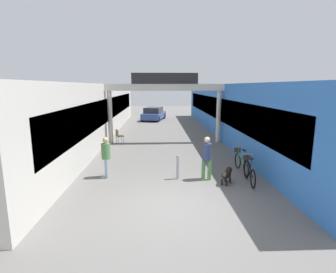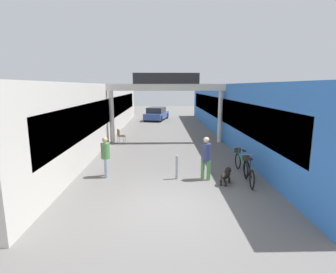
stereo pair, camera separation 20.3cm
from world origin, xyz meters
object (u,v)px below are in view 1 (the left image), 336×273
pedestrian_with_dog (207,155)px  bicycle_green_second (241,161)px  bicycle_black_nearest (249,170)px  cafe_chair_wood_nearer (119,135)px  dog_on_leash (227,174)px  bollard_post_metal (178,167)px  pedestrian_companion (106,155)px  parked_car_blue (154,114)px

pedestrian_with_dog → bicycle_green_second: bearing=28.5°
bicycle_black_nearest → bicycle_green_second: (0.10, 1.21, 0.00)m
cafe_chair_wood_nearer → pedestrian_with_dog: bearing=-56.7°
dog_on_leash → bollard_post_metal: 1.83m
pedestrian_with_dog → cafe_chair_wood_nearer: pedestrian_with_dog is taller
pedestrian_companion → bollard_post_metal: size_ratio=1.67×
pedestrian_companion → parked_car_blue: (1.61, 17.46, -0.25)m
pedestrian_with_dog → bollard_post_metal: 1.18m
dog_on_leash → pedestrian_with_dog: bearing=145.0°
pedestrian_companion → parked_car_blue: pedestrian_companion is taller
dog_on_leash → parked_car_blue: size_ratio=0.18×
dog_on_leash → cafe_chair_wood_nearer: bearing=125.3°
cafe_chair_wood_nearer → dog_on_leash: bearing=-54.7°
bicycle_green_second → pedestrian_with_dog: bearing=-151.5°
cafe_chair_wood_nearer → parked_car_blue: 11.63m
pedestrian_with_dog → dog_on_leash: (0.66, -0.46, -0.58)m
pedestrian_with_dog → dog_on_leash: pedestrian_with_dog is taller
dog_on_leash → bicycle_black_nearest: bicycle_black_nearest is taller
bicycle_black_nearest → pedestrian_with_dog: bearing=167.5°
pedestrian_companion → bicycle_black_nearest: bearing=-7.8°
bicycle_black_nearest → parked_car_blue: bearing=101.5°
dog_on_leash → bicycle_black_nearest: (0.85, 0.13, 0.09)m
bollard_post_metal → dog_on_leash: bearing=-17.2°
bicycle_black_nearest → bollard_post_metal: bearing=170.9°
pedestrian_with_dog → bicycle_black_nearest: (1.51, -0.33, -0.49)m
dog_on_leash → bicycle_green_second: size_ratio=0.46×
pedestrian_companion → cafe_chair_wood_nearer: pedestrian_companion is taller
bicycle_black_nearest → bicycle_green_second: 1.21m
dog_on_leash → parked_car_blue: 18.54m
bicycle_black_nearest → bollard_post_metal: bicycle_black_nearest is taller
dog_on_leash → bicycle_black_nearest: size_ratio=0.46×
pedestrian_companion → pedestrian_with_dog: bearing=-5.9°
dog_on_leash → bicycle_green_second: bearing=54.6°
pedestrian_with_dog → bollard_post_metal: bearing=175.8°
bicycle_green_second → parked_car_blue: bearing=102.6°
cafe_chair_wood_nearer → bicycle_black_nearest: bearing=-49.7°
pedestrian_companion → bicycle_green_second: pedestrian_companion is taller
bicycle_green_second → bollard_post_metal: (-2.69, -0.80, 0.04)m
pedestrian_with_dog → cafe_chair_wood_nearer: bearing=123.3°
bicycle_black_nearest → pedestrian_companion: bearing=172.2°
pedestrian_with_dog → dog_on_leash: bearing=-35.0°
bicycle_green_second → cafe_chair_wood_nearer: size_ratio=1.90×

